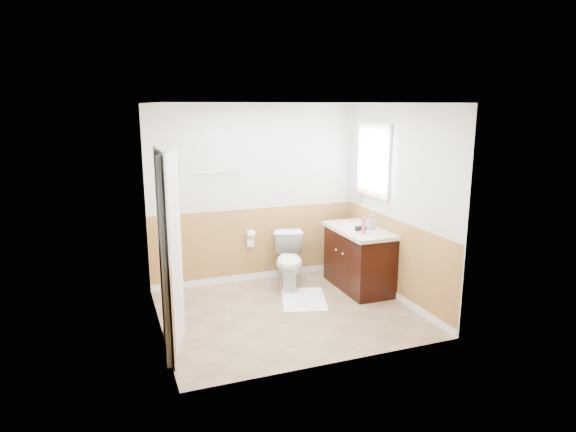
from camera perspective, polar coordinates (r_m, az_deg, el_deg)
name	(u,v)px	position (r m, az deg, el deg)	size (l,w,h in m)	color
floor	(288,312)	(6.17, -0.06, -11.03)	(3.00, 3.00, 0.00)	#8C7051
ceiling	(287,103)	(5.65, -0.06, 12.86)	(3.00, 3.00, 0.00)	white
wall_back	(255,194)	(7.00, -3.79, 2.50)	(3.00, 3.00, 0.00)	silver
wall_front	(336,240)	(4.63, 5.59, -2.82)	(3.00, 3.00, 0.00)	silver
wall_left	(156,223)	(5.46, -14.98, -0.80)	(3.00, 3.00, 0.00)	silver
wall_right	(398,204)	(6.45, 12.52, 1.37)	(3.00, 3.00, 0.00)	silver
wainscot_back	(256,246)	(7.15, -3.68, -3.44)	(3.00, 3.00, 0.00)	#AA8344
wainscot_front	(334,315)	(4.89, 5.34, -11.29)	(3.00, 3.00, 0.00)	#AA8344
wainscot_left	(161,289)	(5.67, -14.42, -8.18)	(2.60, 2.60, 0.00)	#AA8344
wainscot_right	(394,260)	(6.63, 12.12, -5.01)	(2.60, 2.60, 0.00)	#AA8344
toilet	(289,261)	(6.87, 0.15, -5.21)	(0.42, 0.73, 0.74)	white
bath_mat	(304,299)	(6.53, 1.82, -9.58)	(0.55, 0.80, 0.02)	white
vanity_cabinet	(359,260)	(6.89, 8.15, -5.05)	(0.55, 1.10, 0.80)	black
vanity_knob_left	(343,254)	(6.63, 6.32, -4.36)	(0.03, 0.03, 0.03)	silver
vanity_knob_right	(336,250)	(6.80, 5.56, -3.90)	(0.03, 0.03, 0.03)	silver
countertop	(359,230)	(6.77, 8.19, -1.63)	(0.60, 1.15, 0.05)	silver
sink_basin	(355,225)	(6.89, 7.68, -1.05)	(0.36, 0.36, 0.02)	white
faucet	(366,220)	(6.97, 9.00, -0.45)	(0.02, 0.02, 0.14)	silver
lotion_bottle	(363,226)	(6.46, 8.68, -1.09)	(0.05, 0.05, 0.22)	#D93885
soap_dispenser	(371,222)	(6.73, 9.54, -0.64)	(0.09, 0.10, 0.21)	#9BA1AF
hair_dryer_body	(361,228)	(6.64, 8.36, -1.38)	(0.07, 0.07, 0.14)	black
hair_dryer_handle	(358,230)	(6.66, 8.02, -1.60)	(0.03, 0.03, 0.07)	black
mirror_panel	(356,170)	(7.33, 7.80, 5.24)	(0.02, 0.35, 0.90)	silver
window_frame	(374,160)	(6.86, 9.83, 6.36)	(0.04, 0.80, 1.00)	white
window_glass	(375,160)	(6.87, 9.95, 6.36)	(0.01, 0.70, 0.90)	white
door	(172,255)	(5.09, -13.19, -4.34)	(0.05, 0.80, 2.04)	white
door_frame	(164,254)	(5.08, -14.05, -4.30)	(0.02, 0.92, 2.10)	white
door_knob	(174,252)	(5.43, -12.99, -4.02)	(0.06, 0.06, 0.06)	silver
towel_bar	(217,172)	(6.76, -8.19, 5.04)	(0.02, 0.02, 0.62)	silver
tp_holder_bar	(251,234)	(7.02, -4.34, -2.08)	(0.02, 0.02, 0.14)	silver
tp_roll	(251,234)	(7.02, -4.34, -2.08)	(0.11, 0.11, 0.10)	white
tp_sheet	(251,241)	(7.05, -4.32, -2.94)	(0.10, 0.01, 0.16)	white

